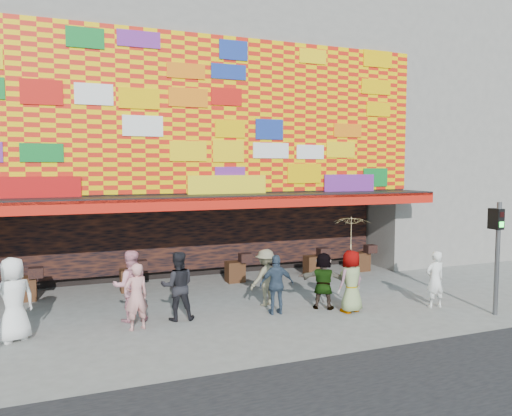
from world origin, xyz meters
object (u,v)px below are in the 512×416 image
at_px(ped_i, 130,286).
at_px(ped_d, 266,277).
at_px(ped_f, 323,281).
at_px(ped_b, 136,297).
at_px(parasol, 352,233).
at_px(ped_a, 13,299).
at_px(ped_c, 178,286).
at_px(ped_h, 435,279).
at_px(ped_g, 351,281).
at_px(signal_right, 498,245).
at_px(ped_e, 277,285).

bearing_deg(ped_i, ped_d, -176.88).
bearing_deg(ped_f, ped_b, 34.47).
bearing_deg(parasol, ped_a, 174.20).
height_order(ped_a, ped_d, ped_a).
relative_size(ped_a, ped_c, 1.08).
distance_m(ped_a, ped_h, 10.77).
distance_m(ped_d, ped_i, 3.76).
height_order(ped_d, ped_g, ped_g).
height_order(signal_right, ped_e, signal_right).
xyz_separation_m(ped_c, ped_e, (2.57, -0.45, -0.09)).
distance_m(ped_h, ped_i, 8.27).
bearing_deg(parasol, ped_h, -10.82).
xyz_separation_m(ped_f, ped_h, (2.95, -1.03, 0.01)).
xyz_separation_m(ped_g, ped_i, (-5.64, 1.39, 0.06)).
height_order(signal_right, ped_g, signal_right).
bearing_deg(ped_d, signal_right, 131.27).
height_order(ped_c, ped_e, ped_c).
bearing_deg(ped_b, ped_d, 179.01).
xyz_separation_m(ped_c, parasol, (4.50, -1.03, 1.27)).
xyz_separation_m(signal_right, ped_d, (-5.33, 3.07, -1.06)).
bearing_deg(ped_h, ped_g, -8.70).
bearing_deg(ped_f, ped_c, 28.53).
relative_size(ped_g, ped_i, 0.93).
height_order(ped_a, ped_h, ped_a).
relative_size(signal_right, ped_c, 1.70).
relative_size(ped_f, ped_i, 0.87).
bearing_deg(ped_i, ped_h, 169.06).
bearing_deg(ped_i, ped_c, 164.63).
bearing_deg(signal_right, ped_b, 166.10).
relative_size(ped_f, parasol, 0.85).
height_order(ped_c, ped_i, ped_i).
height_order(ped_e, ped_i, ped_i).
xyz_separation_m(signal_right, ped_a, (-11.72, 2.45, -0.91)).
bearing_deg(ped_d, parasol, 123.40).
distance_m(ped_b, ped_i, 0.76).
bearing_deg(ped_c, ped_i, -8.51).
relative_size(signal_right, ped_f, 1.91).
xyz_separation_m(signal_right, ped_c, (-7.95, 2.64, -0.98)).
bearing_deg(ped_f, ped_h, -164.02).
height_order(signal_right, ped_a, signal_right).
bearing_deg(ped_a, ped_b, 148.06).
bearing_deg(signal_right, ped_e, 157.88).
relative_size(signal_right, ped_e, 1.89).
bearing_deg(ped_a, ped_f, 150.50).
relative_size(ped_h, ped_i, 0.88).
relative_size(ped_a, ped_h, 1.20).
bearing_deg(ped_d, ped_b, -6.21).
xyz_separation_m(ped_b, parasol, (5.59, -0.63, 1.34)).
xyz_separation_m(ped_a, ped_d, (6.39, 0.62, -0.15)).
distance_m(signal_right, ped_b, 9.37).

